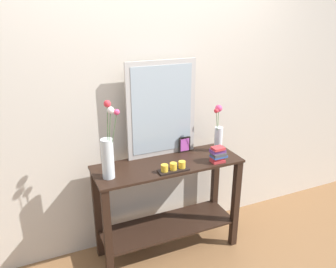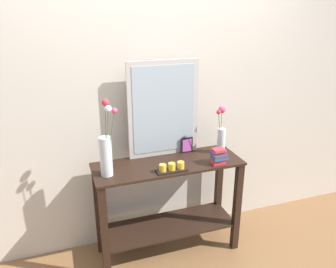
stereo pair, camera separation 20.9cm
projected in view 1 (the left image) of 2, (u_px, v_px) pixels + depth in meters
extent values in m
cube|color=brown|center=(168.00, 249.00, 3.05)|extent=(7.00, 6.00, 0.02)
cube|color=beige|center=(152.00, 95.00, 2.85)|extent=(6.40, 0.08, 2.70)
cube|color=black|center=(168.00, 164.00, 2.75)|extent=(1.22, 0.43, 0.02)
cube|color=black|center=(168.00, 225.00, 2.96)|extent=(1.16, 0.39, 0.02)
cube|color=black|center=(108.00, 238.00, 2.53)|extent=(0.06, 0.06, 0.84)
cube|color=black|center=(235.00, 204.00, 2.96)|extent=(0.06, 0.06, 0.84)
cube|color=black|center=(97.00, 214.00, 2.83)|extent=(0.06, 0.06, 0.84)
cube|color=black|center=(215.00, 186.00, 3.26)|extent=(0.06, 0.06, 0.84)
cube|color=#B7B2AD|center=(162.00, 109.00, 2.76)|extent=(0.60, 0.03, 0.81)
cube|color=#9EADB7|center=(162.00, 110.00, 2.75)|extent=(0.52, 0.00, 0.73)
cylinder|color=silver|center=(108.00, 159.00, 2.46)|extent=(0.09, 0.09, 0.31)
cylinder|color=#4C753D|center=(108.00, 141.00, 2.40)|extent=(0.02, 0.04, 0.55)
sphere|color=red|center=(107.00, 104.00, 2.29)|extent=(0.05, 0.05, 0.05)
cylinder|color=#4C753D|center=(112.00, 145.00, 2.41)|extent=(0.09, 0.04, 0.50)
sphere|color=#EA4275|center=(117.00, 112.00, 2.32)|extent=(0.04, 0.04, 0.04)
cylinder|color=#4C753D|center=(109.00, 145.00, 2.38)|extent=(0.05, 0.05, 0.52)
sphere|color=silver|center=(111.00, 110.00, 2.28)|extent=(0.05, 0.05, 0.05)
cylinder|color=silver|center=(218.00, 139.00, 2.93)|extent=(0.07, 0.07, 0.22)
cylinder|color=#4C753D|center=(217.00, 130.00, 2.88)|extent=(0.06, 0.04, 0.37)
sphere|color=red|center=(216.00, 111.00, 2.79)|extent=(0.04, 0.04, 0.04)
cylinder|color=#4C753D|center=(218.00, 129.00, 2.92)|extent=(0.02, 0.03, 0.36)
sphere|color=#EA4275|center=(219.00, 108.00, 2.87)|extent=(0.06, 0.06, 0.06)
cube|color=black|center=(173.00, 170.00, 2.61)|extent=(0.24, 0.09, 0.01)
cylinder|color=gold|center=(165.00, 168.00, 2.57)|extent=(0.06, 0.06, 0.05)
cylinder|color=gold|center=(173.00, 166.00, 2.60)|extent=(0.06, 0.06, 0.05)
cylinder|color=gold|center=(182.00, 165.00, 2.63)|extent=(0.06, 0.06, 0.05)
cube|color=black|center=(185.00, 144.00, 2.93)|extent=(0.11, 0.01, 0.14)
cube|color=#C451B9|center=(185.00, 145.00, 2.93)|extent=(0.08, 0.00, 0.11)
cube|color=#C63338|center=(218.00, 161.00, 2.76)|extent=(0.11, 0.08, 0.02)
cube|color=#C63338|center=(217.00, 158.00, 2.76)|extent=(0.10, 0.08, 0.02)
cube|color=#2D519E|center=(219.00, 156.00, 2.75)|extent=(0.13, 0.09, 0.02)
cube|color=#424247|center=(218.00, 154.00, 2.74)|extent=(0.12, 0.09, 0.02)
cube|color=#663884|center=(218.00, 151.00, 2.74)|extent=(0.12, 0.07, 0.03)
cube|color=#C63338|center=(218.00, 148.00, 2.72)|extent=(0.10, 0.08, 0.02)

